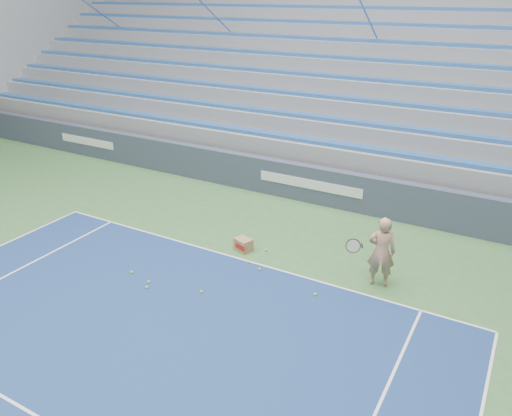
{
  "coord_description": "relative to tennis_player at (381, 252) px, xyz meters",
  "views": [
    {
      "loc": [
        5.3,
        3.22,
        5.79
      ],
      "look_at": [
        0.11,
        12.38,
        1.15
      ],
      "focal_mm": 35.0,
      "sensor_mm": 36.0,
      "label": 1
    }
  ],
  "objects": [
    {
      "name": "sponsor_barrier",
      "position": [
        -3.07,
        3.46,
        -0.24
      ],
      "size": [
        30.0,
        0.32,
        1.1
      ],
      "color": "#374054",
      "rests_on": "ground"
    },
    {
      "name": "bleachers",
      "position": [
        -3.08,
        9.18,
        1.57
      ],
      "size": [
        31.0,
        9.15,
        7.3
      ],
      "color": "gray",
      "rests_on": "ground"
    },
    {
      "name": "tennis_player",
      "position": [
        0.0,
        0.0,
        0.0
      ],
      "size": [
        0.93,
        0.87,
        1.57
      ],
      "color": "tan",
      "rests_on": "ground"
    },
    {
      "name": "ball_box",
      "position": [
        -3.28,
        -0.11,
        -0.64
      ],
      "size": [
        0.47,
        0.41,
        0.3
      ],
      "color": "#9B724B",
      "rests_on": "ground"
    },
    {
      "name": "tennis_ball_0",
      "position": [
        -4.17,
        -2.58,
        -0.75
      ],
      "size": [
        0.07,
        0.07,
        0.07
      ],
      "primitive_type": "sphere",
      "color": "#B0D92C",
      "rests_on": "ground"
    },
    {
      "name": "tennis_ball_1",
      "position": [
        -2.46,
        -0.76,
        -0.75
      ],
      "size": [
        0.07,
        0.07,
        0.07
      ],
      "primitive_type": "sphere",
      "color": "#B0D92C",
      "rests_on": "ground"
    },
    {
      "name": "tennis_ball_2",
      "position": [
        -2.84,
        -0.61,
        -0.75
      ],
      "size": [
        0.07,
        0.07,
        0.07
      ],
      "primitive_type": "sphere",
      "color": "#B0D92C",
      "rests_on": "ground"
    },
    {
      "name": "tennis_ball_3",
      "position": [
        -4.87,
        -2.28,
        -0.75
      ],
      "size": [
        0.07,
        0.07,
        0.07
      ],
      "primitive_type": "sphere",
      "color": "#B0D92C",
      "rests_on": "ground"
    },
    {
      "name": "tennis_ball_4",
      "position": [
        -3.07,
        -2.15,
        -0.75
      ],
      "size": [
        0.07,
        0.07,
        0.07
      ],
      "primitive_type": "sphere",
      "color": "#B0D92C",
      "rests_on": "ground"
    },
    {
      "name": "tennis_ball_5",
      "position": [
        -0.98,
        -1.07,
        -0.75
      ],
      "size": [
        0.07,
        0.07,
        0.07
      ],
      "primitive_type": "sphere",
      "color": "#B0D92C",
      "rests_on": "ground"
    },
    {
      "name": "tennis_ball_6",
      "position": [
        -4.28,
        -2.39,
        -0.75
      ],
      "size": [
        0.07,
        0.07,
        0.07
      ],
      "primitive_type": "sphere",
      "color": "#B0D92C",
      "rests_on": "ground"
    },
    {
      "name": "tennis_ball_7",
      "position": [
        -2.77,
        0.1,
        -0.75
      ],
      "size": [
        0.07,
        0.07,
        0.07
      ],
      "primitive_type": "sphere",
      "color": "#B0D92C",
      "rests_on": "ground"
    }
  ]
}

